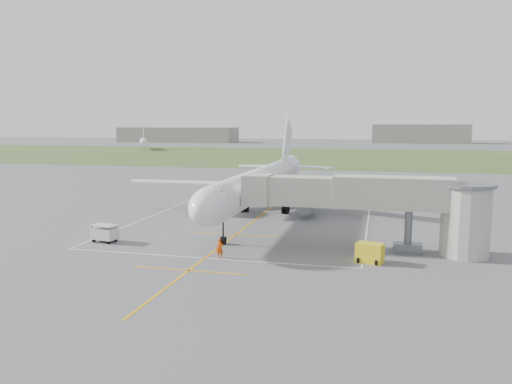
% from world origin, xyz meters
% --- Properties ---
extents(ground, '(700.00, 700.00, 0.00)m').
position_xyz_m(ground, '(0.00, 0.00, 0.00)').
color(ground, '#505052').
rests_on(ground, ground).
extents(grass_strip, '(700.00, 120.00, 0.02)m').
position_xyz_m(grass_strip, '(0.00, 130.00, 0.01)').
color(grass_strip, '#394E22').
rests_on(grass_strip, ground).
extents(apron_markings, '(28.20, 60.00, 0.01)m').
position_xyz_m(apron_markings, '(0.00, -5.82, 0.01)').
color(apron_markings, orange).
rests_on(apron_markings, ground).
extents(airliner, '(38.93, 46.75, 13.52)m').
position_xyz_m(airliner, '(-0.00, 0.75, 4.39)').
color(airliner, white).
rests_on(airliner, ground).
extents(jet_bridge, '(23.40, 5.00, 7.20)m').
position_xyz_m(jet_bridge, '(15.72, -13.50, 4.74)').
color(jet_bridge, '#A8A298').
rests_on(jet_bridge, ground).
extents(gpu_unit, '(2.59, 2.10, 1.72)m').
position_xyz_m(gpu_unit, '(14.59, -17.80, 0.85)').
color(gpu_unit, yellow).
rests_on(gpu_unit, ground).
extents(baggage_cart, '(2.84, 2.02, 1.80)m').
position_xyz_m(baggage_cart, '(-12.24, -16.47, 0.92)').
color(baggage_cart, silver).
rests_on(baggage_cart, ground).
extents(ramp_worker_nose, '(0.69, 0.50, 1.77)m').
position_xyz_m(ramp_worker_nose, '(1.31, -19.59, 0.88)').
color(ramp_worker_nose, '#D83D06').
rests_on(ramp_worker_nose, ground).
extents(ramp_worker_wing, '(1.18, 1.09, 1.94)m').
position_xyz_m(ramp_worker_wing, '(-9.49, 3.80, 0.97)').
color(ramp_worker_wing, orange).
rests_on(ramp_worker_wing, ground).
extents(distant_hangars, '(345.00, 49.00, 12.00)m').
position_xyz_m(distant_hangars, '(-16.15, 265.19, 5.17)').
color(distant_hangars, gray).
rests_on(distant_hangars, ground).
extents(distant_aircraft, '(202.27, 52.42, 8.85)m').
position_xyz_m(distant_aircraft, '(-4.67, 172.19, 3.59)').
color(distant_aircraft, white).
rests_on(distant_aircraft, ground).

